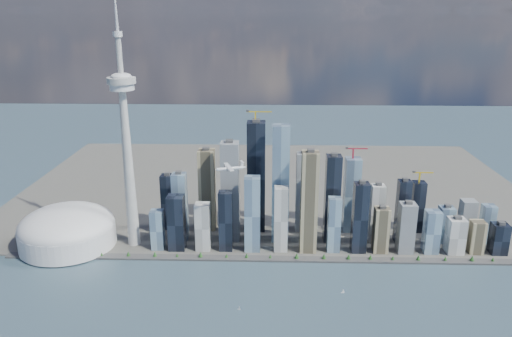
{
  "coord_description": "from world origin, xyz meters",
  "views": [
    {
      "loc": [
        -6.97,
        -663.76,
        485.82
      ],
      "look_at": [
        -34.5,
        260.0,
        192.26
      ],
      "focal_mm": 35.0,
      "sensor_mm": 36.0,
      "label": 1
    }
  ],
  "objects_px": {
    "sailboat_east": "(343,291)",
    "sailboat_west": "(239,308)",
    "airplane": "(230,168)",
    "needle_tower": "(126,139)",
    "dome_stadium": "(67,229)"
  },
  "relations": [
    {
      "from": "dome_stadium",
      "to": "sailboat_east",
      "type": "height_order",
      "value": "dome_stadium"
    },
    {
      "from": "airplane",
      "to": "sailboat_east",
      "type": "distance_m",
      "value": 304.76
    },
    {
      "from": "sailboat_west",
      "to": "sailboat_east",
      "type": "xyz_separation_m",
      "value": [
        183.74,
        58.59,
        0.1
      ]
    },
    {
      "from": "sailboat_east",
      "to": "dome_stadium",
      "type": "bearing_deg",
      "value": 158.54
    },
    {
      "from": "needle_tower",
      "to": "sailboat_east",
      "type": "distance_m",
      "value": 518.52
    },
    {
      "from": "airplane",
      "to": "dome_stadium",
      "type": "bearing_deg",
      "value": 149.74
    },
    {
      "from": "airplane",
      "to": "sailboat_west",
      "type": "xyz_separation_m",
      "value": [
        24.09,
        -155.38,
        -200.88
      ]
    },
    {
      "from": "needle_tower",
      "to": "airplane",
      "type": "relative_size",
      "value": 9.32
    },
    {
      "from": "needle_tower",
      "to": "airplane",
      "type": "xyz_separation_m",
      "value": [
        218.5,
        -84.43,
        -32.16
      ]
    },
    {
      "from": "airplane",
      "to": "sailboat_east",
      "type": "height_order",
      "value": "airplane"
    },
    {
      "from": "needle_tower",
      "to": "airplane",
      "type": "distance_m",
      "value": 236.44
    },
    {
      "from": "sailboat_west",
      "to": "airplane",
      "type": "bearing_deg",
      "value": 123.35
    },
    {
      "from": "sailboat_east",
      "to": "sailboat_west",
      "type": "bearing_deg",
      "value": -166.96
    },
    {
      "from": "airplane",
      "to": "needle_tower",
      "type": "bearing_deg",
      "value": 140.34
    },
    {
      "from": "dome_stadium",
      "to": "airplane",
      "type": "relative_size",
      "value": 3.38
    }
  ]
}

